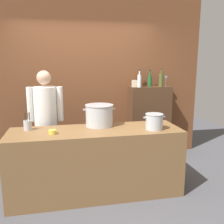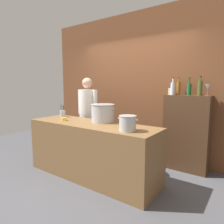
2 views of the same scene
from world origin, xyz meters
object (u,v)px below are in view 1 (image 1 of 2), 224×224
(chef, at_px, (46,117))
(wine_bottle_clear, at_px, (139,81))
(butter_jar, at_px, (53,132))
(wine_bottle_olive, at_px, (161,80))
(wine_bottle_amber, at_px, (139,80))
(stockpot_large, at_px, (99,115))
(stockpot_small, at_px, (154,122))
(spice_tin_cream, at_px, (134,83))
(wine_bottle_green, at_px, (150,81))
(utensil_crock, at_px, (28,125))
(wine_glass_tall, at_px, (166,79))

(chef, height_order, wine_bottle_clear, chef)
(butter_jar, relative_size, wine_bottle_olive, 0.30)
(wine_bottle_amber, bearing_deg, stockpot_large, -131.03)
(stockpot_small, bearing_deg, wine_bottle_olive, 64.43)
(butter_jar, xyz_separation_m, spice_tin_cream, (1.44, 1.28, 0.47))
(butter_jar, distance_m, wine_bottle_clear, 1.97)
(chef, bearing_deg, stockpot_large, 152.58)
(wine_bottle_green, distance_m, wine_bottle_amber, 0.19)
(utensil_crock, distance_m, butter_jar, 0.41)
(utensil_crock, xyz_separation_m, spice_tin_cream, (1.76, 1.03, 0.43))
(stockpot_small, bearing_deg, wine_bottle_green, 72.75)
(spice_tin_cream, bearing_deg, utensil_crock, -149.60)
(spice_tin_cream, bearing_deg, wine_bottle_amber, 26.92)
(chef, height_order, stockpot_small, chef)
(utensil_crock, relative_size, wine_bottle_green, 0.80)
(wine_bottle_green, bearing_deg, chef, -163.08)
(wine_bottle_green, bearing_deg, wine_bottle_olive, -20.66)
(wine_bottle_green, relative_size, wine_bottle_amber, 0.98)
(stockpot_small, height_order, spice_tin_cream, spice_tin_cream)
(wine_bottle_green, height_order, wine_glass_tall, wine_bottle_green)
(wine_bottle_amber, distance_m, wine_bottle_clear, 0.17)
(wine_bottle_olive, xyz_separation_m, spice_tin_cream, (-0.50, 0.04, -0.07))
(chef, xyz_separation_m, wine_bottle_olive, (2.05, 0.49, 0.50))
(wine_bottle_clear, bearing_deg, chef, -165.07)
(wine_bottle_amber, relative_size, wine_glass_tall, 1.60)
(spice_tin_cream, bearing_deg, wine_bottle_olive, -4.97)
(wine_bottle_clear, distance_m, wine_glass_tall, 0.55)
(wine_bottle_amber, bearing_deg, spice_tin_cream, -153.08)
(stockpot_large, xyz_separation_m, utensil_crock, (-0.96, -0.04, -0.08))
(stockpot_small, xyz_separation_m, wine_bottle_green, (0.42, 1.36, 0.44))
(wine_bottle_green, distance_m, wine_bottle_olive, 0.21)
(utensil_crock, relative_size, wine_glass_tall, 1.26)
(chef, bearing_deg, wine_bottle_olive, -162.61)
(wine_bottle_clear, distance_m, spice_tin_cream, 0.13)
(wine_bottle_olive, xyz_separation_m, wine_bottle_clear, (-0.44, -0.06, -0.01))
(wine_bottle_olive, bearing_deg, utensil_crock, -156.31)
(stockpot_small, xyz_separation_m, butter_jar, (-1.32, 0.04, -0.08))
(chef, height_order, spice_tin_cream, chef)
(wine_bottle_amber, relative_size, wine_bottle_clear, 1.01)
(chef, xyz_separation_m, butter_jar, (0.12, -0.75, -0.04))
(butter_jar, bearing_deg, spice_tin_cream, 41.72)
(chef, height_order, utensil_crock, chef)
(stockpot_large, bearing_deg, wine_bottle_olive, 36.20)
(stockpot_large, distance_m, stockpot_small, 0.76)
(chef, distance_m, spice_tin_cream, 1.70)
(spice_tin_cream, bearing_deg, wine_bottle_clear, -60.85)
(utensil_crock, relative_size, spice_tin_cream, 2.02)
(utensil_crock, relative_size, wine_bottle_olive, 0.75)
(chef, relative_size, spice_tin_cream, 13.86)
(stockpot_large, height_order, wine_bottle_olive, wine_bottle_olive)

